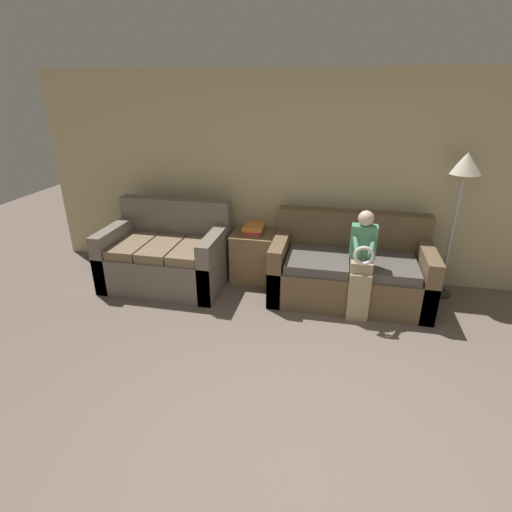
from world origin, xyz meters
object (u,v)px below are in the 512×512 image
couch_main (349,270)px  child_left_seated (362,261)px  side_shelf (254,255)px  couch_side (168,256)px  floor_lamp (464,175)px  book_stack (254,229)px

couch_main → child_left_seated: bearing=-76.2°
side_shelf → child_left_seated: bearing=-26.8°
couch_side → side_shelf: (1.04, 0.35, -0.03)m
couch_main → side_shelf: 1.24m
couch_main → floor_lamp: bearing=14.1°
couch_side → child_left_seated: bearing=-7.5°
couch_side → book_stack: (1.05, 0.36, 0.33)m
floor_lamp → book_stack: bearing=-179.7°
side_shelf → book_stack: book_stack is taller
couch_main → side_shelf: (-1.22, 0.26, -0.02)m
couch_main → child_left_seated: size_ratio=1.55×
child_left_seated → book_stack: child_left_seated is taller
couch_main → book_stack: bearing=167.7°
book_stack → floor_lamp: floor_lamp is taller
book_stack → side_shelf: bearing=-129.9°
couch_side → book_stack: size_ratio=4.74×
couch_main → floor_lamp: 1.60m
floor_lamp → side_shelf: bearing=-179.5°
book_stack → couch_main: bearing=-12.3°
child_left_seated → floor_lamp: size_ratio=0.69×
couch_main → floor_lamp: size_ratio=1.06×
side_shelf → floor_lamp: 2.59m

